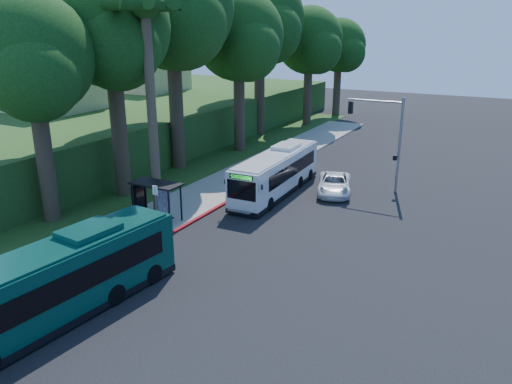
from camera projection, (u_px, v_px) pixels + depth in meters
The scene contains 19 objects.
ground at pixel (279, 225), 30.84m from camera, with size 140.00×140.00×0.00m, color black.
sidewalk at pixel (183, 206), 34.09m from camera, with size 4.50×70.00×0.12m, color gray.
red_curb at pixel (174, 232), 29.71m from camera, with size 0.25×30.00×0.13m, color maroon.
grass_verge at pixel (162, 176), 40.84m from camera, with size 8.00×70.00×0.06m, color #234719.
bus_shelter at pixel (155, 193), 31.13m from camera, with size 3.20×1.51×2.55m.
stop_sign_pole at pixel (156, 204), 28.42m from camera, with size 0.35×0.06×3.17m.
traffic_signal_pole at pixel (386, 132), 36.12m from camera, with size 4.10×0.30×7.00m.
palm_tree at pixel (145, 14), 29.36m from camera, with size 4.20×4.20×14.40m.
hillside_backdrop at pixel (122, 116), 54.48m from camera, with size 24.00×60.00×8.80m.
tree_0 at pixel (112, 34), 32.85m from camera, with size 8.40×8.00×15.70m.
tree_1 at pixel (173, 13), 39.49m from camera, with size 10.50×10.00×18.26m.
tree_2 at pixel (239, 40), 46.24m from camera, with size 8.82×8.40×15.12m.
tree_3 at pixel (261, 24), 53.34m from camera, with size 10.08×9.60×17.28m.
tree_4 at pixel (310, 44), 59.64m from camera, with size 8.40×8.00×14.14m.
tree_5 at pixel (340, 48), 66.13m from camera, with size 7.35×7.00×12.86m.
tree_6 at pixel (33, 63), 28.53m from camera, with size 7.56×7.20×13.74m.
white_bus at pixel (277, 172), 36.42m from camera, with size 2.73×11.07×3.28m.
teal_bus at pixel (57, 281), 20.58m from camera, with size 3.59×11.85×3.48m.
pickup at pixel (334, 184), 36.61m from camera, with size 2.32×5.03×1.40m, color white.
Camera 1 is at (12.26, -25.90, 11.69)m, focal length 35.00 mm.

